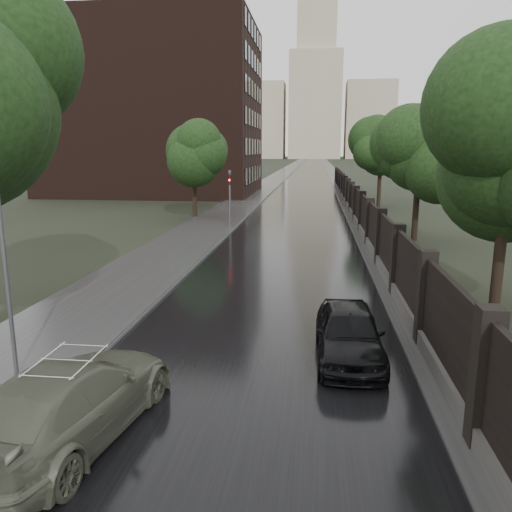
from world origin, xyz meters
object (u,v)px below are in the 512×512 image
object	(u,v)px
tree_left_far	(193,151)
volga_sedan	(70,401)
tree_right_c	(381,154)
lamp_post	(6,272)
tree_right_a	(509,163)
tree_right_b	(419,157)
traffic_light	(230,194)
car_right_near	(349,333)

from	to	relation	value
tree_left_far	volga_sedan	xyz separation A→B (m)	(5.03, -30.59, -4.47)
tree_right_c	lamp_post	world-z (taller)	tree_right_c
lamp_post	tree_right_a	bearing A→B (deg)	26.74
tree_right_a	tree_right_c	world-z (taller)	same
tree_right_b	traffic_light	bearing A→B (deg)	165.76
car_right_near	tree_left_far	bearing A→B (deg)	110.89
tree_right_a	tree_right_b	distance (m)	14.00
tree_left_far	lamp_post	bearing A→B (deg)	-84.79
lamp_post	traffic_light	xyz separation A→B (m)	(1.10, 23.49, -0.27)
tree_right_b	tree_right_a	bearing A→B (deg)	-90.00
tree_right_a	tree_right_b	xyz separation A→B (m)	(0.00, 14.00, 0.00)
car_right_near	tree_right_c	bearing A→B (deg)	81.23
lamp_post	car_right_near	distance (m)	8.41
tree_right_a	traffic_light	distance (m)	20.85
tree_right_a	car_right_near	xyz separation A→B (m)	(-5.04, -4.23, -4.24)
tree_left_far	lamp_post	distance (m)	28.73
tree_right_b	traffic_light	size ratio (longest dim) A/B	1.75
tree_left_far	traffic_light	xyz separation A→B (m)	(3.70, -5.01, -2.84)
tree_left_far	tree_right_a	distance (m)	26.91
tree_right_b	car_right_near	distance (m)	19.39
tree_right_c	traffic_light	size ratio (longest dim) A/B	1.75
tree_left_far	volga_sedan	size ratio (longest dim) A/B	1.40
tree_left_far	tree_right_c	xyz separation A→B (m)	(15.50, 10.00, -0.29)
tree_left_far	tree_right_c	distance (m)	18.45
tree_right_a	tree_right_b	world-z (taller)	same
tree_right_c	tree_right_a	bearing A→B (deg)	-90.00
tree_right_c	volga_sedan	distance (m)	42.13
tree_right_a	car_right_near	bearing A→B (deg)	-140.00
tree_right_c	lamp_post	size ratio (longest dim) A/B	1.37
tree_right_a	volga_sedan	xyz separation A→B (m)	(-10.47, -8.59, -4.18)
volga_sedan	car_right_near	distance (m)	6.96
tree_left_far	car_right_near	xyz separation A→B (m)	(10.46, -26.23, -4.53)
tree_right_c	traffic_light	distance (m)	19.26
tree_right_b	tree_right_c	xyz separation A→B (m)	(0.00, 18.00, 0.00)
lamp_post	tree_right_c	bearing A→B (deg)	71.48
lamp_post	traffic_light	distance (m)	23.52
tree_right_b	tree_right_c	bearing A→B (deg)	90.00
lamp_post	tree_right_b	bearing A→B (deg)	57.82
tree_right_a	traffic_light	size ratio (longest dim) A/B	1.75
tree_right_c	traffic_light	world-z (taller)	tree_right_c
traffic_light	volga_sedan	size ratio (longest dim) A/B	0.76
tree_right_a	tree_right_c	size ratio (longest dim) A/B	1.00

